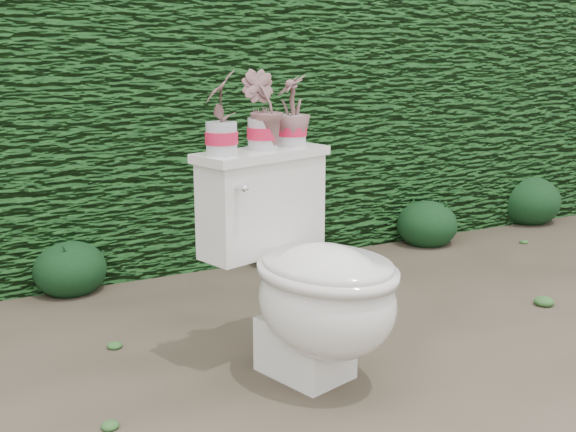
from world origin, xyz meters
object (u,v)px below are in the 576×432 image
toilet (309,280)px  potted_plant_right (292,113)px  potted_plant_left (221,115)px  potted_plant_center (262,112)px

toilet → potted_plant_right: potted_plant_right is taller
toilet → potted_plant_left: 0.63m
potted_plant_left → potted_plant_right: (0.31, 0.09, -0.01)m
toilet → potted_plant_center: 0.60m
toilet → potted_plant_left: (-0.24, 0.18, 0.55)m
potted_plant_center → potted_plant_right: size_ratio=1.09×
potted_plant_left → potted_plant_center: bearing=132.3°
potted_plant_center → potted_plant_right: (0.14, 0.04, -0.01)m
potted_plant_center → potted_plant_right: 0.14m
potted_plant_left → potted_plant_right: bearing=132.3°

